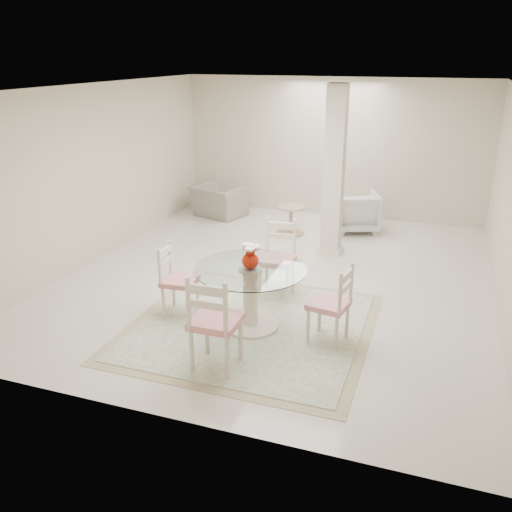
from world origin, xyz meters
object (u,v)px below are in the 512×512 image
(recliner_taupe, at_px, (219,201))
(armchair_white, at_px, (355,212))
(dining_chair_east, at_px, (335,299))
(column, at_px, (334,172))
(dining_chair_south, at_px, (213,316))
(dining_chair_west, at_px, (175,275))
(red_vase, at_px, (250,256))
(side_table, at_px, (291,221))
(dining_table, at_px, (250,298))
(dining_chair_north, at_px, (278,253))

(recliner_taupe, distance_m, armchair_white, 2.76)
(dining_chair_east, bearing_deg, armchair_white, -163.74)
(column, distance_m, dining_chair_south, 4.02)
(dining_chair_west, xyz_separation_m, recliner_taupe, (-1.20, 4.25, -0.22))
(red_vase, relative_size, side_table, 0.59)
(dining_table, distance_m, armchair_white, 4.26)
(armchair_white, relative_size, side_table, 1.54)
(column, relative_size, dining_chair_east, 2.59)
(dining_chair_west, distance_m, armchair_white, 4.48)
(red_vase, bearing_deg, column, 82.86)
(column, distance_m, dining_chair_east, 3.13)
(red_vase, height_order, side_table, red_vase)
(dining_chair_north, height_order, dining_chair_west, dining_chair_north)
(dining_chair_east, distance_m, dining_chair_south, 1.44)
(recliner_taupe, bearing_deg, dining_chair_west, 121.89)
(dining_chair_west, bearing_deg, dining_chair_north, -51.39)
(dining_chair_east, height_order, side_table, dining_chair_east)
(dining_chair_south, xyz_separation_m, armchair_white, (0.58, 5.25, -0.27))
(dining_chair_east, relative_size, dining_chair_west, 1.03)
(dining_table, height_order, dining_chair_south, dining_chair_south)
(dining_table, height_order, dining_chair_north, dining_chair_north)
(dining_chair_west, distance_m, recliner_taupe, 4.42)
(dining_table, xyz_separation_m, dining_chair_south, (-0.03, -1.03, 0.24))
(dining_table, relative_size, dining_chair_east, 1.27)
(dining_chair_east, xyz_separation_m, recliner_taupe, (-3.23, 4.33, -0.24))
(recliner_taupe, height_order, side_table, recliner_taupe)
(red_vase, relative_size, armchair_white, 0.39)
(dining_chair_east, bearing_deg, recliner_taupe, -133.31)
(dining_chair_west, bearing_deg, column, -30.63)
(column, xyz_separation_m, armchair_white, (0.18, 1.32, -0.99))
(red_vase, distance_m, side_table, 3.73)
(dining_chair_west, xyz_separation_m, dining_chair_south, (0.98, -1.06, 0.10))
(dining_chair_west, height_order, dining_chair_south, dining_chair_south)
(armchair_white, bearing_deg, red_vase, 60.38)
(red_vase, height_order, dining_chair_north, dining_chair_north)
(dining_chair_west, bearing_deg, dining_table, -96.65)
(recliner_taupe, bearing_deg, dining_chair_east, 142.90)
(dining_table, distance_m, dining_chair_south, 1.06)
(side_table, bearing_deg, dining_chair_east, -67.25)
(column, distance_m, dining_chair_west, 3.29)
(dining_chair_east, distance_m, dining_chair_west, 2.03)
(dining_table, distance_m, dining_chair_west, 1.03)
(dining_chair_south, distance_m, recliner_taupe, 5.74)
(recliner_taupe, bearing_deg, column, 168.13)
(column, relative_size, dining_chair_north, 2.34)
(red_vase, distance_m, armchair_white, 4.30)
(side_table, bearing_deg, red_vase, -81.75)
(dining_chair_north, height_order, recliner_taupe, dining_chair_north)
(dining_chair_north, relative_size, dining_chair_west, 1.14)
(side_table, bearing_deg, dining_table, -81.76)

